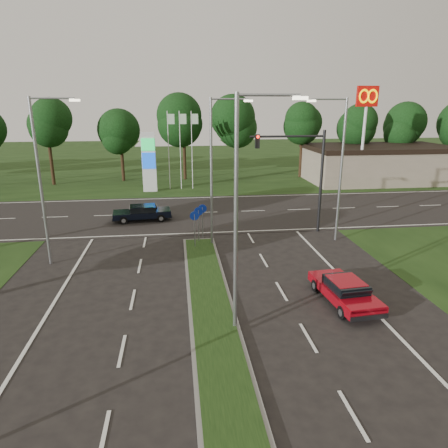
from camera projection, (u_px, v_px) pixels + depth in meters
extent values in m
cube|color=black|center=(184.00, 162.00, 62.45)|extent=(160.00, 50.00, 0.02)
cube|color=black|center=(194.00, 213.00, 32.97)|extent=(160.00, 12.00, 0.02)
cube|color=slate|center=(221.00, 359.00, 13.93)|extent=(2.00, 26.00, 0.12)
cube|color=gray|center=(378.00, 164.00, 46.34)|extent=(16.00, 9.00, 4.00)
cylinder|color=gray|center=(236.00, 221.00, 14.65)|extent=(0.16, 0.16, 9.00)
cylinder|color=gray|center=(269.00, 95.00, 13.52)|extent=(2.20, 0.10, 0.10)
cube|color=#FFF2CC|center=(300.00, 98.00, 13.67)|extent=(0.50, 0.22, 0.12)
cylinder|color=gray|center=(211.00, 175.00, 24.16)|extent=(0.16, 0.16, 9.00)
cylinder|color=gray|center=(230.00, 99.00, 23.03)|extent=(2.20, 0.10, 0.10)
cube|color=#FFF2CC|center=(248.00, 101.00, 23.18)|extent=(0.50, 0.22, 0.12)
cylinder|color=gray|center=(41.00, 185.00, 21.19)|extent=(0.16, 0.16, 9.00)
cylinder|color=gray|center=(52.00, 98.00, 20.06)|extent=(2.20, 0.10, 0.10)
cube|color=#FFF2CC|center=(75.00, 100.00, 20.21)|extent=(0.50, 0.22, 0.12)
cylinder|color=gray|center=(341.00, 172.00, 25.11)|extent=(0.16, 0.16, 9.00)
cylinder|color=gray|center=(329.00, 99.00, 23.72)|extent=(2.20, 0.10, 0.10)
cube|color=#FFF2CC|center=(311.00, 101.00, 23.62)|extent=(0.50, 0.22, 0.12)
cylinder|color=black|center=(321.00, 182.00, 27.24)|extent=(0.20, 0.20, 7.00)
cylinder|color=black|center=(287.00, 136.00, 26.06)|extent=(5.00, 0.14, 0.14)
cube|color=black|center=(257.00, 141.00, 25.92)|extent=(0.28, 0.28, 0.90)
sphere|color=#FF190C|center=(258.00, 137.00, 25.66)|extent=(0.20, 0.20, 0.20)
cylinder|color=gray|center=(195.00, 231.00, 24.54)|extent=(0.06, 0.06, 2.20)
cylinder|color=#0C26A5|center=(194.00, 216.00, 24.25)|extent=(0.56, 0.04, 0.56)
cylinder|color=gray|center=(199.00, 227.00, 25.52)|extent=(0.06, 0.06, 2.20)
cylinder|color=#0C26A5|center=(198.00, 212.00, 25.24)|extent=(0.56, 0.04, 0.56)
cylinder|color=gray|center=(203.00, 223.00, 26.22)|extent=(0.06, 0.06, 2.20)
cylinder|color=#0C26A5|center=(202.00, 209.00, 25.94)|extent=(0.56, 0.04, 0.56)
cube|color=silver|center=(149.00, 162.00, 40.21)|extent=(1.40, 0.30, 6.00)
cube|color=#0CA53F|center=(148.00, 145.00, 39.52)|extent=(1.30, 0.08, 1.20)
cube|color=#0C3FBF|center=(149.00, 161.00, 39.98)|extent=(1.30, 0.08, 1.60)
cylinder|color=silver|center=(169.00, 151.00, 41.10)|extent=(0.08, 0.08, 8.00)
cube|color=#B2D8B2|center=(171.00, 119.00, 40.23)|extent=(0.70, 0.02, 1.00)
cylinder|color=silver|center=(180.00, 151.00, 41.24)|extent=(0.08, 0.08, 8.00)
cube|color=#B2D8B2|center=(183.00, 119.00, 40.36)|extent=(0.70, 0.02, 1.00)
cylinder|color=silver|center=(192.00, 151.00, 41.38)|extent=(0.08, 0.08, 8.00)
cube|color=#B2D8B2|center=(195.00, 119.00, 40.50)|extent=(0.70, 0.02, 1.00)
cylinder|color=silver|center=(363.00, 141.00, 41.22)|extent=(0.30, 0.30, 10.00)
cube|color=#BF0C07|center=(367.00, 96.00, 39.95)|extent=(2.20, 0.35, 2.00)
torus|color=#FFC600|center=(364.00, 96.00, 39.69)|extent=(1.06, 0.16, 1.06)
torus|color=#FFC600|center=(373.00, 96.00, 39.80)|extent=(1.06, 0.16, 1.06)
cylinder|color=black|center=(187.00, 161.00, 47.56)|extent=(0.36, 0.36, 4.40)
sphere|color=black|center=(186.00, 123.00, 46.32)|extent=(6.00, 6.00, 6.00)
sphere|color=black|center=(188.00, 115.00, 45.88)|extent=(4.80, 4.80, 4.80)
cube|color=maroon|center=(344.00, 292.00, 17.91)|extent=(2.04, 4.26, 0.42)
cube|color=black|center=(346.00, 285.00, 17.71)|extent=(1.59, 1.94, 0.39)
cube|color=maroon|center=(346.00, 280.00, 17.66)|extent=(1.48, 1.60, 0.04)
cylinder|color=black|center=(316.00, 286.00, 19.06)|extent=(0.24, 0.60, 0.58)
cylinder|color=black|center=(345.00, 283.00, 19.36)|extent=(0.24, 0.60, 0.58)
cylinder|color=black|center=(342.00, 313.00, 16.58)|extent=(0.24, 0.60, 0.58)
cylinder|color=black|center=(376.00, 309.00, 16.88)|extent=(0.24, 0.60, 0.58)
cube|color=black|center=(142.00, 214.00, 30.68)|extent=(4.47, 2.19, 0.44)
cube|color=black|center=(143.00, 208.00, 30.58)|extent=(2.04, 1.68, 0.41)
cube|color=black|center=(143.00, 206.00, 30.52)|extent=(1.69, 1.56, 0.04)
cylinder|color=black|center=(124.00, 221.00, 29.71)|extent=(0.62, 0.26, 0.61)
cylinder|color=black|center=(124.00, 215.00, 31.21)|extent=(0.62, 0.26, 0.61)
cylinder|color=black|center=(161.00, 218.00, 30.29)|extent=(0.62, 0.26, 0.61)
cylinder|color=black|center=(160.00, 213.00, 31.79)|extent=(0.62, 0.26, 0.61)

